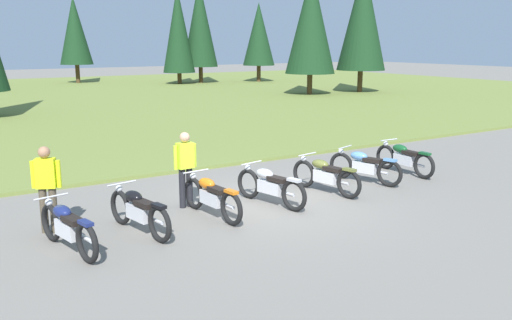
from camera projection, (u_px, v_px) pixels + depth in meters
ground_plane at (270, 204)px, 12.20m from camera, size 140.00×140.00×0.00m
grass_moorland at (40, 101)px, 33.51m from camera, size 80.00×44.00×0.10m
forest_treeline at (78, 26)px, 35.96m from camera, size 45.06×26.07×9.02m
motorcycle_navy at (67, 227)px, 9.34m from camera, size 0.71×2.08×0.88m
motorcycle_black at (139, 211)px, 10.26m from camera, size 0.70×2.08×0.88m
motorcycle_orange at (211, 196)px, 11.22m from camera, size 0.62×2.10×0.88m
motorcycle_silver at (270, 185)px, 12.07m from camera, size 0.73×2.07×0.88m
motorcycle_olive at (325, 175)px, 13.03m from camera, size 0.70×2.08×0.88m
motorcycle_sky_blue at (364, 166)px, 13.99m from camera, size 0.85×2.03×0.88m
motorcycle_british_green at (404, 158)px, 14.94m from camera, size 0.62×2.10×0.88m
rider_checking_bike at (47, 184)px, 10.18m from camera, size 0.51×0.35×1.67m
rider_near_row_end at (185, 165)px, 11.77m from camera, size 0.55×0.25×1.67m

